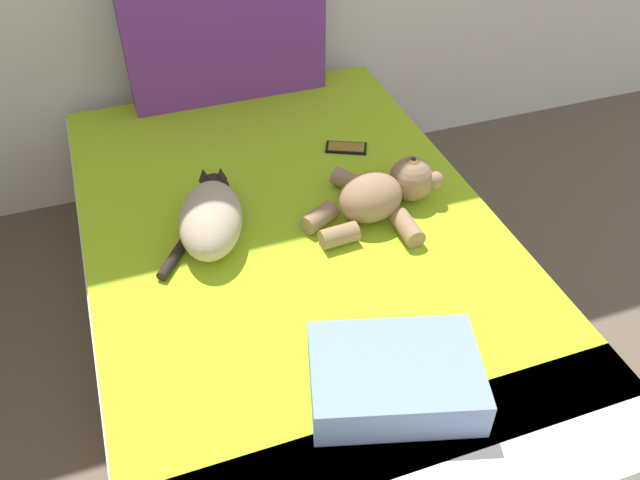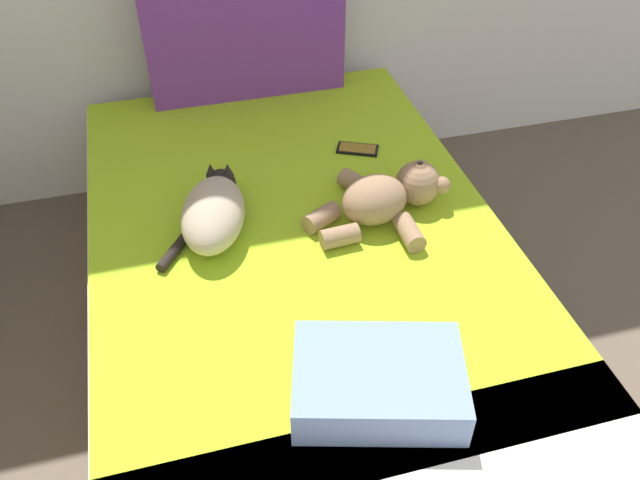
{
  "view_description": "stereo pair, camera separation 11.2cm",
  "coord_description": "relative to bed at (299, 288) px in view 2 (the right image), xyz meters",
  "views": [
    {
      "loc": [
        0.81,
        1.1,
        1.82
      ],
      "look_at": [
        1.31,
        2.51,
        0.52
      ],
      "focal_mm": 37.09,
      "sensor_mm": 36.0,
      "label": 1
    },
    {
      "loc": [
        0.92,
        1.07,
        1.82
      ],
      "look_at": [
        1.31,
        2.51,
        0.52
      ],
      "focal_mm": 37.09,
      "sensor_mm": 36.0,
      "label": 2
    }
  ],
  "objects": [
    {
      "name": "ground_plane",
      "position": [
        0.83,
        -0.76,
        -0.24
      ],
      "size": [
        10.48,
        10.48,
        0.0
      ],
      "primitive_type": "plane",
      "color": "brown"
    },
    {
      "name": "bed",
      "position": [
        0.0,
        0.0,
        0.0
      ],
      "size": [
        1.32,
        2.04,
        0.49
      ],
      "color": "#9E7A56",
      "rests_on": "ground_plane"
    },
    {
      "name": "patterned_cushion",
      "position": [
        0.02,
        0.93,
        0.49
      ],
      "size": [
        0.78,
        0.14,
        0.49
      ],
      "color": "#72338C",
      "rests_on": "bed"
    },
    {
      "name": "cat",
      "position": [
        -0.24,
        0.08,
        0.32
      ],
      "size": [
        0.33,
        0.42,
        0.15
      ],
      "color": "tan",
      "rests_on": "bed"
    },
    {
      "name": "teddy_bear",
      "position": [
        0.29,
        0.02,
        0.31
      ],
      "size": [
        0.49,
        0.41,
        0.16
      ],
      "color": "#937051",
      "rests_on": "bed"
    },
    {
      "name": "cell_phone",
      "position": [
        0.32,
        0.39,
        0.25
      ],
      "size": [
        0.16,
        0.13,
        0.01
      ],
      "color": "black",
      "rests_on": "bed"
    },
    {
      "name": "throw_pillow",
      "position": [
        0.04,
        -0.64,
        0.3
      ],
      "size": [
        0.46,
        0.38,
        0.11
      ],
      "primitive_type": "cube",
      "rotation": [
        0.0,
        0.0,
        -0.28
      ],
      "color": "#728CB7",
      "rests_on": "bed"
    }
  ]
}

